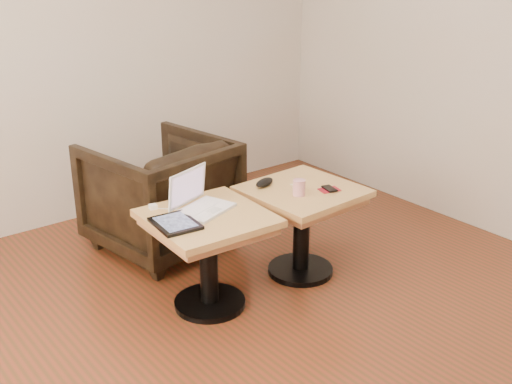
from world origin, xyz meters
TOP-DOWN VIEW (x-y plane):
  - room_shell at (0.00, 0.00)m, footprint 4.52×4.52m
  - side_table_left at (0.17, 0.64)m, footprint 0.63×0.63m
  - side_table_right at (0.82, 0.62)m, footprint 0.63×0.63m
  - laptop at (0.17, 0.73)m, footprint 0.36×0.32m
  - tablet at (-0.03, 0.63)m, footprint 0.23×0.27m
  - charging_adapter at (-0.02, 0.89)m, footprint 0.05×0.05m
  - glasses_case at (0.67, 0.79)m, footprint 0.16×0.10m
  - striped_cup at (0.73, 0.55)m, footprint 0.08×0.08m
  - earbuds_tangle at (0.84, 0.68)m, footprint 0.07×0.05m
  - phone_on_sleeve at (0.92, 0.50)m, footprint 0.13×0.11m
  - armchair at (0.34, 1.45)m, footprint 0.91×0.93m

SIDE VIEW (x-z plane):
  - armchair at x=0.34m, z-range 0.00..0.74m
  - side_table_left at x=0.17m, z-range 0.14..0.69m
  - side_table_right at x=0.82m, z-range 0.14..0.69m
  - phone_on_sleeve at x=0.92m, z-range 0.55..0.56m
  - earbuds_tangle at x=0.84m, z-range 0.55..0.56m
  - tablet at x=-0.03m, z-range 0.55..0.57m
  - charging_adapter at x=-0.02m, z-range 0.55..0.57m
  - glasses_case at x=0.67m, z-range 0.55..0.60m
  - laptop at x=0.17m, z-range 0.49..0.70m
  - striped_cup at x=0.73m, z-range 0.55..0.64m
  - room_shell at x=0.00m, z-range 0.00..2.71m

